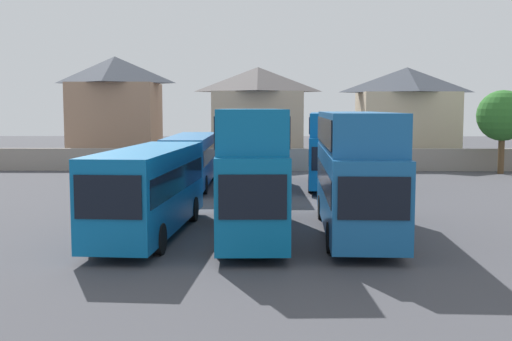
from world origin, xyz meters
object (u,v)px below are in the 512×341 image
at_px(bus_4, 191,157).
at_px(tree_left_of_lot, 503,116).
at_px(bus_2, 250,165).
at_px(house_terrace_centre, 258,114).
at_px(bus_1, 150,186).
at_px(house_terrace_left, 116,108).
at_px(bus_5, 251,145).
at_px(house_terrace_right, 406,115).
at_px(bus_3, 356,166).
at_px(bus_6, 330,145).

height_order(bus_4, tree_left_of_lot, tree_left_of_lot).
xyz_separation_m(bus_4, tree_left_of_lot, (23.00, 8.26, 2.56)).
relative_size(bus_2, house_terrace_centre, 1.24).
distance_m(bus_1, house_terrace_left, 36.12).
xyz_separation_m(bus_5, house_terrace_right, (13.89, 17.60, 1.76)).
distance_m(bus_2, bus_4, 16.19).
relative_size(bus_3, bus_5, 1.07).
distance_m(bus_4, house_terrace_centre, 19.50).
distance_m(bus_2, bus_3, 4.23).
xyz_separation_m(bus_1, house_terrace_right, (17.54, 33.52, 2.48)).
bearing_deg(tree_left_of_lot, house_terrace_left, 161.75).
bearing_deg(house_terrace_left, bus_4, -63.79).
bearing_deg(bus_1, bus_5, 170.99).
xyz_separation_m(bus_1, bus_3, (8.21, 0.46, 0.78)).
height_order(bus_6, house_terrace_left, house_terrace_left).
relative_size(bus_4, house_terrace_right, 1.35).
relative_size(bus_2, bus_6, 1.02).
bearing_deg(tree_left_of_lot, bus_4, -160.24).
xyz_separation_m(bus_6, house_terrace_right, (8.75, 17.45, 1.77)).
relative_size(house_terrace_left, house_terrace_centre, 1.11).
relative_size(bus_3, house_terrace_centre, 1.26).
distance_m(bus_2, house_terrace_left, 37.13).
bearing_deg(house_terrace_left, bus_2, -68.67).
distance_m(bus_4, bus_6, 9.01).
height_order(bus_4, house_terrace_right, house_terrace_right).
xyz_separation_m(house_terrace_centre, tree_left_of_lot, (18.92, -10.62, -0.06)).
bearing_deg(house_terrace_centre, bus_2, -89.86).
relative_size(bus_4, tree_left_of_lot, 1.86).
distance_m(bus_1, bus_2, 4.08).
height_order(bus_1, bus_6, bus_6).
distance_m(bus_3, bus_6, 15.62).
height_order(bus_5, house_terrace_left, house_terrace_left).
xyz_separation_m(bus_3, house_terrace_centre, (-4.31, 34.23, 1.75)).
relative_size(bus_2, bus_3, 0.98).
relative_size(bus_4, house_terrace_centre, 1.35).
height_order(bus_1, bus_5, bus_5).
height_order(bus_5, bus_6, bus_5).
xyz_separation_m(bus_5, house_terrace_centre, (0.26, 18.77, 1.82)).
height_order(bus_3, bus_5, bus_3).
distance_m(bus_3, house_terrace_right, 34.39).
height_order(bus_4, bus_5, bus_5).
height_order(bus_1, bus_3, bus_3).
xyz_separation_m(house_terrace_left, tree_left_of_lot, (32.31, -10.65, -0.57)).
bearing_deg(bus_2, tree_left_of_lot, 139.65).
xyz_separation_m(bus_5, bus_6, (5.14, 0.15, -0.02)).
bearing_deg(tree_left_of_lot, bus_5, -156.96).
height_order(bus_2, bus_5, bus_2).
xyz_separation_m(bus_2, bus_4, (-4.17, 15.61, -0.94)).
bearing_deg(bus_1, bus_4, -175.44).
bearing_deg(house_terrace_right, bus_3, -105.75).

